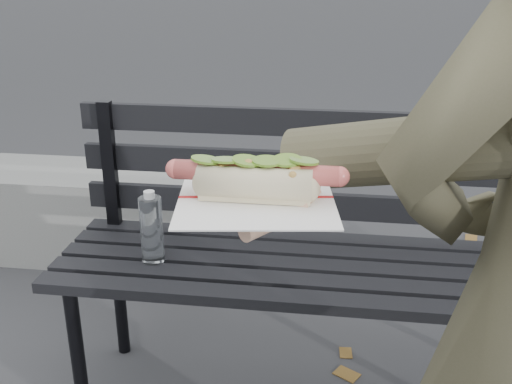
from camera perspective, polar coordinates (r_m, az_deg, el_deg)
park_bench at (r=1.74m, az=5.84°, el=-4.47°), size 1.50×0.44×0.88m
concrete_block at (r=2.80m, az=-13.93°, el=-2.01°), size 1.20×0.40×0.40m
held_hotdog at (r=0.78m, az=15.33°, el=3.19°), size 0.64×0.31×0.20m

